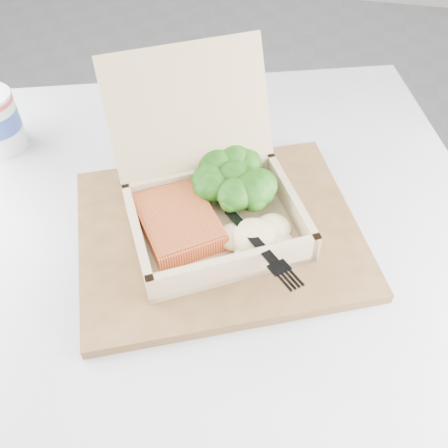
# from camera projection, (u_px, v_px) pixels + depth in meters

# --- Properties ---
(floor) EXTENTS (4.00, 4.00, 0.00)m
(floor) POSITION_uv_depth(u_px,v_px,m) (202.00, 278.00, 1.51)
(floor) COLOR gray
(floor) RESTS_ON ground
(cafe_table) EXTENTS (1.01, 1.01, 0.73)m
(cafe_table) POSITION_uv_depth(u_px,v_px,m) (203.00, 322.00, 0.79)
(cafe_table) COLOR black
(cafe_table) RESTS_ON floor
(serving_tray) EXTENTS (0.45, 0.41, 0.02)m
(serving_tray) POSITION_uv_depth(u_px,v_px,m) (219.00, 232.00, 0.66)
(serving_tray) COLOR brown
(serving_tray) RESTS_ON cafe_table
(takeout_container) EXTENTS (0.30, 0.32, 0.19)m
(takeout_container) POSITION_uv_depth(u_px,v_px,m) (208.00, 186.00, 0.64)
(takeout_container) COLOR tan
(takeout_container) RESTS_ON serving_tray
(salmon_fillet) EXTENTS (0.14, 0.15, 0.02)m
(salmon_fillet) POSITION_uv_depth(u_px,v_px,m) (178.00, 222.00, 0.63)
(salmon_fillet) COLOR orange
(salmon_fillet) RESTS_ON takeout_container
(broccoli_pile) EXTENTS (0.12, 0.12, 0.04)m
(broccoli_pile) POSITION_uv_depth(u_px,v_px,m) (234.00, 182.00, 0.66)
(broccoli_pile) COLOR #30751A
(broccoli_pile) RESTS_ON takeout_container
(mashed_potatoes) EXTENTS (0.09, 0.08, 0.03)m
(mashed_potatoes) POSITION_uv_depth(u_px,v_px,m) (254.00, 237.00, 0.61)
(mashed_potatoes) COLOR beige
(mashed_potatoes) RESTS_ON takeout_container
(plastic_fork) EXTENTS (0.11, 0.13, 0.02)m
(plastic_fork) POSITION_uv_depth(u_px,v_px,m) (242.00, 224.00, 0.61)
(plastic_fork) COLOR black
(plastic_fork) RESTS_ON mashed_potatoes
(receipt) EXTENTS (0.09, 0.15, 0.00)m
(receipt) POSITION_uv_depth(u_px,v_px,m) (194.00, 142.00, 0.79)
(receipt) COLOR white
(receipt) RESTS_ON cafe_table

